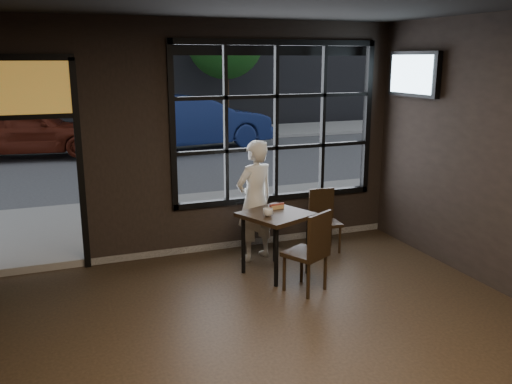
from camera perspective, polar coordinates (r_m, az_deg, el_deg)
name	(u,v)px	position (r m, az deg, el deg)	size (l,w,h in m)	color
window_frame	(276,122)	(7.77, 2.12, 7.34)	(3.06, 0.12, 2.28)	black
stained_transom	(21,88)	(7.12, -23.53, 10.05)	(1.20, 0.06, 0.70)	orange
street_asphalt	(89,115)	(27.80, -17.18, 7.73)	(60.00, 41.00, 0.04)	#545456
cafe_table	(276,243)	(6.91, 2.08, -5.40)	(0.75, 0.75, 0.81)	black
chair_near	(305,251)	(6.41, 5.21, -6.19)	(0.43, 0.43, 0.99)	black
chair_window	(326,221)	(7.75, 7.36, -3.07)	(0.38, 0.38, 0.88)	black
man	(255,200)	(7.30, -0.12, -0.90)	(0.60, 0.39, 1.65)	silver
hotdog	(277,206)	(6.97, 2.19, -1.53)	(0.20, 0.08, 0.06)	tan
cup	(268,212)	(6.64, 1.27, -2.15)	(0.12, 0.12, 0.10)	silver
tv	(414,74)	(7.92, 16.28, 11.83)	(0.12, 1.05, 0.61)	black
navy_car	(193,122)	(16.08, -6.66, 7.34)	(1.63, 4.67, 1.54)	navy
maroon_car	(28,129)	(16.07, -22.90, 6.09)	(1.65, 4.11, 1.40)	#53190D
tree_right	(225,40)	(19.84, -3.27, 15.66)	(2.74, 2.74, 4.68)	#332114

